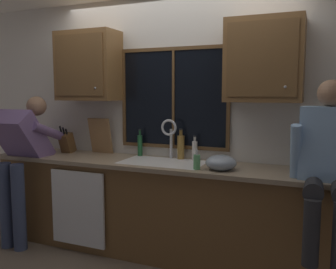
% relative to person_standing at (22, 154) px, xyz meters
% --- Properties ---
extents(back_wall, '(5.98, 0.12, 2.55)m').
position_rel_person_standing_xyz_m(back_wall, '(1.46, 0.66, 0.32)').
color(back_wall, silver).
rests_on(back_wall, floor).
extents(window_glass, '(1.10, 0.02, 0.95)m').
position_rel_person_standing_xyz_m(window_glass, '(1.46, 0.60, 0.57)').
color(window_glass, black).
extents(window_frame_top, '(1.17, 0.02, 0.04)m').
position_rel_person_standing_xyz_m(window_frame_top, '(1.46, 0.59, 1.06)').
color(window_frame_top, brown).
extents(window_frame_bottom, '(1.17, 0.02, 0.04)m').
position_rel_person_standing_xyz_m(window_frame_bottom, '(1.46, 0.59, 0.08)').
color(window_frame_bottom, brown).
extents(window_frame_left, '(0.03, 0.02, 0.95)m').
position_rel_person_standing_xyz_m(window_frame_left, '(0.89, 0.59, 0.57)').
color(window_frame_left, brown).
extents(window_frame_right, '(0.03, 0.02, 0.95)m').
position_rel_person_standing_xyz_m(window_frame_right, '(2.02, 0.59, 0.57)').
color(window_frame_right, brown).
extents(window_mullion_center, '(0.02, 0.02, 0.95)m').
position_rel_person_standing_xyz_m(window_mullion_center, '(1.46, 0.58, 0.57)').
color(window_mullion_center, brown).
extents(lower_cabinet_run, '(3.58, 0.58, 0.88)m').
position_rel_person_standing_xyz_m(lower_cabinet_run, '(1.46, 0.31, -0.51)').
color(lower_cabinet_run, brown).
rests_on(lower_cabinet_run, floor).
extents(countertop, '(3.64, 0.62, 0.04)m').
position_rel_person_standing_xyz_m(countertop, '(1.46, 0.29, -0.05)').
color(countertop, gray).
rests_on(countertop, lower_cabinet_run).
extents(dishwasher_front, '(0.60, 0.02, 0.74)m').
position_rel_person_standing_xyz_m(dishwasher_front, '(0.69, -0.00, -0.50)').
color(dishwasher_front, white).
extents(upper_cabinet_left, '(0.66, 0.36, 0.72)m').
position_rel_person_standing_xyz_m(upper_cabinet_left, '(0.55, 0.44, 0.91)').
color(upper_cabinet_left, brown).
extents(upper_cabinet_right, '(0.66, 0.36, 0.72)m').
position_rel_person_standing_xyz_m(upper_cabinet_right, '(2.36, 0.44, 0.91)').
color(upper_cabinet_right, brown).
extents(sink, '(0.80, 0.46, 0.21)m').
position_rel_person_standing_xyz_m(sink, '(1.46, 0.30, -0.13)').
color(sink, silver).
rests_on(sink, lower_cabinet_run).
extents(faucet, '(0.18, 0.09, 0.40)m').
position_rel_person_standing_xyz_m(faucet, '(1.46, 0.48, 0.22)').
color(faucet, silver).
rests_on(faucet, countertop).
extents(person_standing, '(0.53, 0.70, 1.54)m').
position_rel_person_standing_xyz_m(person_standing, '(0.00, 0.00, 0.00)').
color(person_standing, '#384260').
rests_on(person_standing, floor).
extents(person_sitting_on_counter, '(0.54, 0.62, 1.26)m').
position_rel_person_standing_xyz_m(person_sitting_on_counter, '(2.90, 0.03, 0.15)').
color(person_sitting_on_counter, '#262628').
rests_on(person_sitting_on_counter, countertop).
extents(knife_block, '(0.12, 0.18, 0.32)m').
position_rel_person_standing_xyz_m(knife_block, '(0.26, 0.40, 0.07)').
color(knife_block, brown).
rests_on(knife_block, countertop).
extents(cutting_board, '(0.26, 0.10, 0.39)m').
position_rel_person_standing_xyz_m(cutting_board, '(0.63, 0.51, 0.16)').
color(cutting_board, '#997047').
rests_on(cutting_board, countertop).
extents(mixing_bowl, '(0.27, 0.27, 0.13)m').
position_rel_person_standing_xyz_m(mixing_bowl, '(2.06, 0.19, 0.03)').
color(mixing_bowl, '#8C99A8').
rests_on(mixing_bowl, countertop).
extents(soap_dispenser, '(0.06, 0.07, 0.18)m').
position_rel_person_standing_xyz_m(soap_dispenser, '(1.86, 0.12, 0.03)').
color(soap_dispenser, '#59A566').
rests_on(soap_dispenser, countertop).
extents(bottle_green_glass, '(0.05, 0.05, 0.25)m').
position_rel_person_standing_xyz_m(bottle_green_glass, '(1.71, 0.52, 0.07)').
color(bottle_green_glass, silver).
rests_on(bottle_green_glass, countertop).
extents(bottle_tall_clear, '(0.05, 0.05, 0.28)m').
position_rel_person_standing_xyz_m(bottle_tall_clear, '(1.10, 0.53, 0.08)').
color(bottle_tall_clear, '#1E592D').
rests_on(bottle_tall_clear, countertop).
extents(bottle_amber_small, '(0.07, 0.07, 0.30)m').
position_rel_person_standing_xyz_m(bottle_amber_small, '(1.56, 0.53, 0.09)').
color(bottle_amber_small, olive).
rests_on(bottle_amber_small, countertop).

